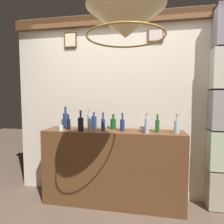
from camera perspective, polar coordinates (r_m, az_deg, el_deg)
The scene contains 16 objects.
panelled_rear_partition at distance 2.80m, azimuth 1.22°, elevation 3.26°, with size 3.02×0.15×2.61m.
bar_shelf_unit at distance 2.69m, azimuth 0.20°, elevation -16.02°, with size 1.86×0.41×1.00m, color brown.
liquor_bottle_whiskey at distance 2.58m, azimuth -6.70°, elevation -2.91°, with size 0.05×0.05×0.27m.
liquor_bottle_scotch at distance 2.48m, azimuth 18.63°, elevation -4.04°, with size 0.07×0.07×0.24m.
liquor_bottle_mezcal at distance 2.52m, azimuth 3.09°, elevation -3.73°, with size 0.06×0.06×0.23m.
liquor_bottle_rye at distance 2.86m, azimuth -13.56°, elevation -2.22°, with size 0.08×0.08×0.31m.
liquor_bottle_tequila at distance 2.67m, azimuth 0.37°, elevation -3.43°, with size 0.08×0.08×0.20m.
liquor_bottle_brandy at distance 2.69m, azimuth -5.35°, elevation -3.02°, with size 0.07×0.07×0.24m.
liquor_bottle_vermouth at distance 2.67m, azimuth -12.73°, elevation -3.46°, with size 0.05×0.05×0.22m.
liquor_bottle_bourbon at distance 2.50m, azimuth 13.27°, elevation -3.80°, with size 0.05×0.05×0.24m.
liquor_bottle_rum at distance 2.40m, azimuth 10.26°, elevation -3.82°, with size 0.05×0.05×0.25m.
liquor_bottle_port at distance 2.56m, azimuth -2.64°, elevation -3.46°, with size 0.05×0.05×0.25m.
liquor_bottle_gin at distance 2.55m, azimuth -9.24°, elevation -3.40°, with size 0.07×0.07×0.27m.
glass_tumbler_rocks at distance 2.63m, azimuth -14.93°, elevation -4.63°, with size 0.06×0.06×0.07m.
glass_tumbler_highball at distance 2.51m, azimuth 9.07°, elevation -4.91°, with size 0.07×0.07×0.07m.
pendant_lamp at distance 1.65m, azimuth 4.07°, elevation 24.72°, with size 0.62×0.62×0.60m.
Camera 1 is at (0.45, -1.66, 1.44)m, focal length 30.89 mm.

